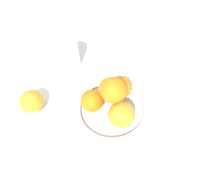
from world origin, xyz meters
TOP-DOWN VIEW (x-y plane):
  - ground_plane at (0.00, 0.00)m, footprint 4.00×4.00m
  - fruit_bowl at (0.00, 0.00)m, footprint 0.24×0.24m
  - orange_pile at (0.00, 0.00)m, footprint 0.17×0.18m
  - stray_orange at (0.17, -0.20)m, footprint 0.08×0.08m
  - drinking_glass at (-0.04, -0.26)m, footprint 0.08×0.08m

SIDE VIEW (x-z plane):
  - ground_plane at x=0.00m, z-range 0.00..0.00m
  - fruit_bowl at x=0.00m, z-range 0.00..0.04m
  - stray_orange at x=0.17m, z-range 0.00..0.08m
  - drinking_glass at x=-0.04m, z-range 0.00..0.12m
  - orange_pile at x=0.00m, z-range 0.03..0.17m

